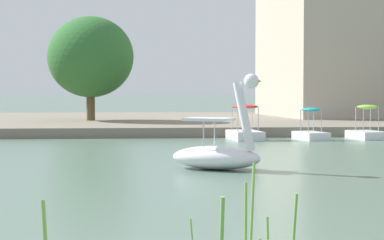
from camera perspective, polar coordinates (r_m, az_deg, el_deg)
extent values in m
cube|color=slate|center=(44.61, -4.60, -0.15)|extent=(137.82, 23.31, 0.47)
ellipsoid|color=white|center=(19.98, 1.92, -3.03)|extent=(2.90, 2.38, 0.66)
cylinder|color=white|center=(19.62, 4.18, 0.28)|extent=(0.68, 0.51, 1.95)
sphere|color=white|center=(19.54, 4.77, 3.11)|extent=(0.56, 0.56, 0.42)
cone|color=yellow|center=(19.49, 5.23, 3.11)|extent=(0.34, 0.32, 0.23)
cube|color=white|center=(19.98, 1.38, 0.06)|extent=(1.57, 1.42, 0.08)
cylinder|color=silver|center=(19.61, 0.92, -1.08)|extent=(0.04, 0.04, 0.75)
cylinder|color=silver|center=(20.39, 1.81, -0.94)|extent=(0.04, 0.04, 0.75)
cube|color=white|center=(32.01, 4.25, -1.22)|extent=(1.47, 2.48, 0.40)
ellipsoid|color=red|center=(31.96, 4.26, 1.08)|extent=(1.29, 1.41, 0.20)
cylinder|color=#B7B7BF|center=(32.36, 3.22, 0.14)|extent=(0.04, 0.04, 1.08)
cylinder|color=#B7B7BF|center=(32.60, 4.82, 0.15)|extent=(0.04, 0.04, 1.08)
cylinder|color=#B7B7BF|center=(31.35, 3.68, 0.07)|extent=(0.04, 0.04, 1.08)
cylinder|color=#B7B7BF|center=(31.60, 5.32, 0.08)|extent=(0.04, 0.04, 1.08)
cube|color=white|center=(32.36, 9.48, -1.25)|extent=(1.37, 2.09, 0.35)
ellipsoid|color=teal|center=(32.31, 9.50, 0.82)|extent=(0.97, 1.14, 0.20)
cylinder|color=#B7B7BF|center=(32.56, 8.68, -0.04)|extent=(0.04, 0.04, 0.99)
cylinder|color=#B7B7BF|center=(32.83, 9.69, -0.03)|extent=(0.04, 0.04, 0.99)
cylinder|color=#B7B7BF|center=(31.83, 9.28, -0.10)|extent=(0.04, 0.04, 0.99)
cylinder|color=#B7B7BF|center=(32.10, 10.31, -0.09)|extent=(0.04, 0.04, 0.99)
cube|color=white|center=(33.36, 13.81, -1.17)|extent=(1.50, 2.17, 0.36)
ellipsoid|color=#8CCC38|center=(33.30, 13.83, 1.02)|extent=(1.05, 1.08, 0.20)
cylinder|color=#B7B7BF|center=(33.49, 12.97, 0.10)|extent=(0.04, 0.04, 1.10)
cylinder|color=#B7B7BF|center=(33.83, 14.09, 0.11)|extent=(0.04, 0.04, 1.10)
cylinder|color=#B7B7BF|center=(32.81, 13.55, 0.05)|extent=(0.04, 0.04, 1.10)
cylinder|color=#B7B7BF|center=(33.15, 14.69, 0.06)|extent=(0.04, 0.04, 1.10)
cylinder|color=brown|center=(41.50, -8.11, 1.64)|extent=(0.49, 0.49, 2.42)
ellipsoid|color=#2D662D|center=(41.54, -8.13, 5.02)|extent=(6.31, 6.79, 4.66)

